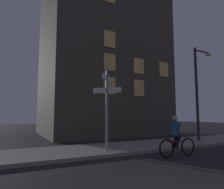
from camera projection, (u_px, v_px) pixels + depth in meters
name	position (u px, v px, depth m)	size (l,w,h in m)	color
sidewalk_kerb	(80.00, 151.00, 8.71)	(40.00, 3.00, 0.14)	gray
signpost	(107.00, 103.00, 8.81)	(0.96, 0.96, 3.48)	gray
street_lamp	(199.00, 84.00, 12.55)	(1.57, 0.28, 5.76)	#2D2D30
cyclist	(176.00, 137.00, 7.98)	(1.82, 0.34, 1.61)	black
building_right_block	(102.00, 61.00, 18.38)	(9.96, 8.09, 13.10)	#4C443D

